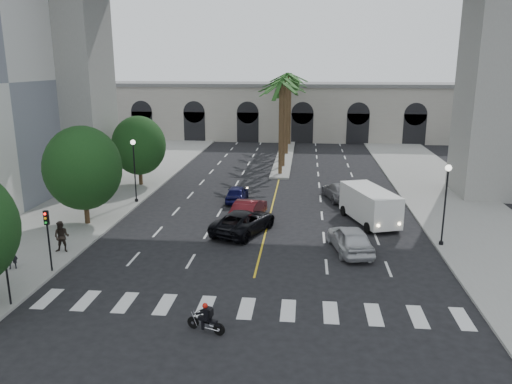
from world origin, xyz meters
name	(u,v)px	position (x,y,z in m)	size (l,w,h in m)	color
ground	(250,294)	(0.00, 0.00, 0.00)	(140.00, 140.00, 0.00)	black
sidewalk_left	(90,204)	(-15.00, 15.00, 0.07)	(8.00, 100.00, 0.15)	gray
sidewalk_right	(466,215)	(15.00, 15.00, 0.07)	(8.00, 100.00, 0.15)	gray
median	(284,157)	(0.00, 38.00, 0.10)	(2.00, 24.00, 0.20)	gray
pier_building	(290,111)	(0.00, 55.00, 4.27)	(71.00, 10.50, 8.50)	#AFAB9D
palm_a	(281,87)	(0.00, 28.00, 9.10)	(3.20, 3.20, 10.30)	#47331E
palm_b	(284,83)	(0.10, 32.00, 9.37)	(3.20, 3.20, 10.60)	#47331E
palm_c	(283,85)	(-0.20, 36.00, 8.91)	(3.20, 3.20, 10.10)	#47331E
palm_d	(287,78)	(0.15, 40.00, 9.65)	(3.20, 3.20, 10.90)	#47331E
palm_e	(287,81)	(-0.10, 44.00, 9.19)	(3.20, 3.20, 10.40)	#47331E
palm_f	(290,78)	(0.20, 48.00, 9.46)	(3.20, 3.20, 10.70)	#47331E
street_tree_mid	(83,168)	(-13.00, 10.00, 4.21)	(5.44, 5.44, 7.21)	#382616
street_tree_far	(139,145)	(-13.00, 22.00, 3.90)	(5.04, 5.04, 6.68)	#382616
lamp_post_left_far	(134,166)	(-11.40, 16.00, 3.22)	(0.40, 0.40, 5.35)	black
lamp_post_right	(446,198)	(11.40, 8.00, 3.22)	(0.40, 0.40, 5.35)	black
traffic_signal_near	(5,258)	(-11.30, -2.50, 2.51)	(0.25, 0.18, 3.65)	black
traffic_signal_far	(48,231)	(-11.30, 1.50, 2.51)	(0.25, 0.18, 3.65)	black
motorcycle_rider	(207,319)	(-1.45, -3.81, 0.61)	(1.79, 0.78, 1.36)	black
car_a	(350,239)	(5.52, 6.54, 0.84)	(1.98, 4.93, 1.68)	#BCBDC1
car_b	(249,209)	(-1.50, 12.41, 0.80)	(1.69, 4.84, 1.60)	#480E13
car_c	(244,221)	(-1.50, 9.49, 0.80)	(2.66, 5.76, 1.60)	black
car_d	(339,191)	(5.58, 18.90, 0.73)	(2.06, 5.06, 1.47)	slate
car_e	(237,194)	(-3.08, 17.38, 0.69)	(1.64, 4.07, 1.39)	#0D0E3F
cargo_van	(370,205)	(7.38, 12.48, 1.42)	(4.03, 6.38, 2.55)	silver
pedestrian_a	(12,255)	(-13.64, 1.60, 0.98)	(0.61, 0.40, 1.66)	black
pedestrian_b	(62,237)	(-12.05, 4.34, 1.13)	(0.95, 0.74, 1.95)	black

